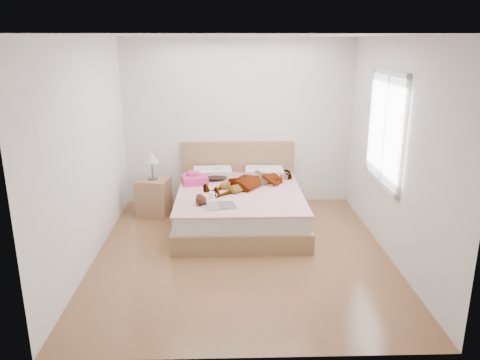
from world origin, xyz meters
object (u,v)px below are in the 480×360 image
at_px(coffee_mug, 212,195).
at_px(plush_toy, 201,200).
at_px(bed, 240,204).
at_px(magazine, 220,206).
at_px(woman, 253,179).
at_px(phone, 219,167).
at_px(towel, 194,178).
at_px(nightstand, 154,194).

bearing_deg(coffee_mug, plush_toy, -120.14).
bearing_deg(bed, magazine, -110.72).
bearing_deg(woman, phone, -163.59).
bearing_deg(bed, phone, 117.99).
relative_size(phone, magazine, 0.19).
height_order(phone, coffee_mug, phone).
xyz_separation_m(bed, towel, (-0.66, 0.29, 0.31)).
bearing_deg(magazine, phone, 91.12).
bearing_deg(magazine, bed, 69.28).
xyz_separation_m(plush_toy, nightstand, (-0.77, 1.00, -0.25)).
bearing_deg(towel, nightstand, 172.99).
height_order(woman, phone, woman).
height_order(plush_toy, nightstand, nightstand).
xyz_separation_m(bed, nightstand, (-1.29, 0.37, 0.05)).
relative_size(woman, nightstand, 1.54).
height_order(magazine, plush_toy, plush_toy).
distance_m(bed, plush_toy, 0.87).
bearing_deg(woman, coffee_mug, -81.25).
relative_size(coffee_mug, plush_toy, 0.51).
bearing_deg(coffee_mug, nightstand, 140.23).
bearing_deg(nightstand, towel, -7.01).
bearing_deg(magazine, plush_toy, 159.01).
xyz_separation_m(towel, plush_toy, (0.14, -0.92, -0.01)).
bearing_deg(phone, magazine, -123.81).
bearing_deg(towel, woman, -8.24).
distance_m(phone, coffee_mug, 0.97).
height_order(phone, plush_toy, phone).
distance_m(towel, magazine, 1.09).
bearing_deg(nightstand, woman, -7.72).
bearing_deg(nightstand, phone, 11.33).
distance_m(bed, coffee_mug, 0.61).
bearing_deg(bed, nightstand, 164.13).
xyz_separation_m(coffee_mug, plush_toy, (-0.14, -0.24, 0.02)).
distance_m(magazine, nightstand, 1.50).
xyz_separation_m(magazine, nightstand, (-1.01, 1.09, -0.20)).
xyz_separation_m(coffee_mug, nightstand, (-0.91, 0.76, -0.23)).
distance_m(coffee_mug, nightstand, 1.20).
bearing_deg(plush_toy, coffee_mug, 59.86).
relative_size(bed, towel, 4.96).
relative_size(towel, coffee_mug, 3.52).
bearing_deg(plush_toy, bed, 50.49).
height_order(magazine, coffee_mug, coffee_mug).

